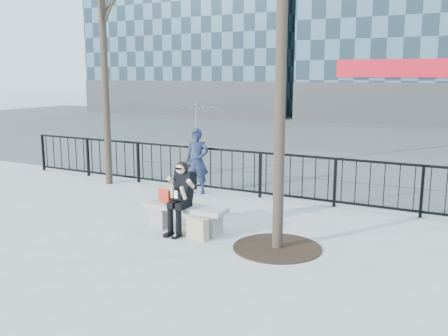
% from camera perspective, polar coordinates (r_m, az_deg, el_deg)
% --- Properties ---
extents(ground, '(120.00, 120.00, 0.00)m').
position_cam_1_polar(ground, '(9.50, -4.44, -7.12)').
color(ground, '#9F9F9A').
rests_on(ground, ground).
extents(street_surface, '(60.00, 23.00, 0.01)m').
position_cam_1_polar(street_surface, '(23.32, 15.76, 3.19)').
color(street_surface, '#474747').
rests_on(street_surface, ground).
extents(railing, '(14.00, 0.06, 1.10)m').
position_cam_1_polar(railing, '(11.92, 3.28, -0.67)').
color(railing, black).
rests_on(railing, ground).
extents(tree_grate, '(1.50, 1.50, 0.02)m').
position_cam_1_polar(tree_grate, '(8.59, 6.10, -9.04)').
color(tree_grate, black).
rests_on(tree_grate, ground).
extents(bench_main, '(1.65, 0.46, 0.49)m').
position_cam_1_polar(bench_main, '(9.41, -4.46, -5.37)').
color(bench_main, gray).
rests_on(bench_main, ground).
extents(seated_woman, '(0.50, 0.64, 1.34)m').
position_cam_1_polar(seated_woman, '(9.19, -5.03, -3.40)').
color(seated_woman, black).
rests_on(seated_woman, ground).
extents(handbag, '(0.36, 0.26, 0.27)m').
position_cam_1_polar(handbag, '(9.57, -6.57, -3.13)').
color(handbag, '#AE2615').
rests_on(handbag, bench_main).
extents(shopping_bag, '(0.45, 0.24, 0.40)m').
position_cam_1_polar(shopping_bag, '(8.94, -3.04, -6.91)').
color(shopping_bag, '#C6B98C').
rests_on(shopping_bag, ground).
extents(standing_man, '(0.67, 0.54, 1.61)m').
position_cam_1_polar(standing_man, '(12.19, -3.09, 0.79)').
color(standing_man, black).
rests_on(standing_man, ground).
extents(vendor_umbrella, '(2.88, 2.90, 1.98)m').
position_cam_1_polar(vendor_umbrella, '(17.38, -3.23, 4.40)').
color(vendor_umbrella, yellow).
rests_on(vendor_umbrella, ground).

